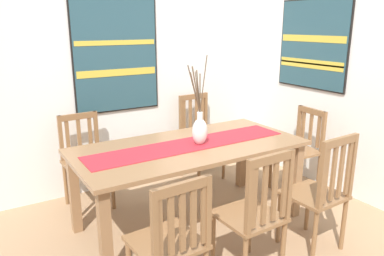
{
  "coord_description": "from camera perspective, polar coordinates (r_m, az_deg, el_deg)",
  "views": [
    {
      "loc": [
        -1.57,
        -2.02,
        1.79
      ],
      "look_at": [
        0.05,
        0.6,
        0.92
      ],
      "focal_mm": 34.84,
      "sensor_mm": 36.0,
      "label": 1
    }
  ],
  "objects": [
    {
      "name": "centerpiece_vase",
      "position": [
        3.24,
        1.19,
        -0.14
      ],
      "size": [
        0.24,
        0.16,
        0.78
      ],
      "color": "silver",
      "rests_on": "dining_table"
    },
    {
      "name": "painting_on_back_wall",
      "position": [
        4.08,
        -11.6,
        11.89
      ],
      "size": [
        0.93,
        0.05,
        1.34
      ],
      "color": "black"
    },
    {
      "name": "chair_4",
      "position": [
        4.22,
        16.15,
        -3.03
      ],
      "size": [
        0.45,
        0.45,
        0.91
      ],
      "color": "brown",
      "rests_on": "ground_plane"
    },
    {
      "name": "chair_5",
      "position": [
        3.86,
        -16.05,
        -4.66
      ],
      "size": [
        0.44,
        0.44,
        0.93
      ],
      "color": "brown",
      "rests_on": "ground_plane"
    },
    {
      "name": "chair_2",
      "position": [
        2.7,
        9.6,
        -12.79
      ],
      "size": [
        0.43,
        0.43,
        0.99
      ],
      "color": "brown",
      "rests_on": "ground_plane"
    },
    {
      "name": "chair_3",
      "position": [
        3.14,
        19.05,
        -9.22
      ],
      "size": [
        0.44,
        0.44,
        0.99
      ],
      "color": "brown",
      "rests_on": "ground_plane"
    },
    {
      "name": "wall_back",
      "position": [
        4.21,
        -9.73,
        9.46
      ],
      "size": [
        6.4,
        0.12,
        2.7
      ],
      "primitive_type": "cube",
      "color": "silver",
      "rests_on": "ground_plane"
    },
    {
      "name": "chair_1",
      "position": [
        2.39,
        -3.2,
        -16.97
      ],
      "size": [
        0.44,
        0.44,
        0.94
      ],
      "color": "brown",
      "rests_on": "ground_plane"
    },
    {
      "name": "chair_0",
      "position": [
        4.43,
        1.15,
        -1.12
      ],
      "size": [
        0.44,
        0.44,
        0.99
      ],
      "color": "brown",
      "rests_on": "ground_plane"
    },
    {
      "name": "painting_on_side_wall",
      "position": [
        4.44,
        18.04,
        12.04
      ],
      "size": [
        0.05,
        0.94,
        0.97
      ],
      "color": "black"
    },
    {
      "name": "table_runner",
      "position": [
        3.27,
        -0.39,
        -2.53
      ],
      "size": [
        1.86,
        0.36,
        0.01
      ],
      "primitive_type": "cube",
      "color": "#B7232D",
      "rests_on": "dining_table"
    },
    {
      "name": "dining_table",
      "position": [
        3.31,
        -0.39,
        -4.21
      ],
      "size": [
        2.02,
        0.97,
        0.76
      ],
      "color": "#8E6642",
      "rests_on": "ground_plane"
    }
  ]
}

